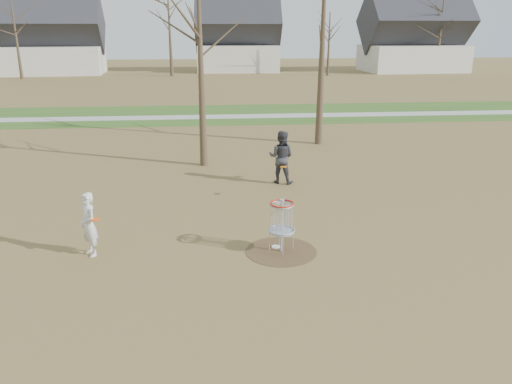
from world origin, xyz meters
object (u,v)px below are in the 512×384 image
Objects in this scene: player_standing at (89,224)px; player_throwing at (281,157)px; disc_grounded at (276,247)px; disc_golf_basket at (282,218)px.

player_standing is 0.84× the size of player_throwing.
player_throwing reaches higher than player_standing.
player_throwing reaches higher than disc_grounded.
disc_grounded is 0.93m from disc_golf_basket.
player_standing reaches higher than disc_golf_basket.
player_standing reaches higher than disc_grounded.
disc_grounded is at bearing 55.26° from player_standing.
player_standing is at bearing 67.05° from player_throwing.
disc_golf_basket is at bearing 52.20° from player_standing.
player_standing is at bearing 179.99° from disc_grounded.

